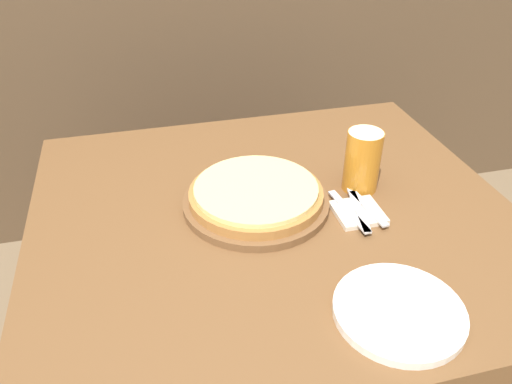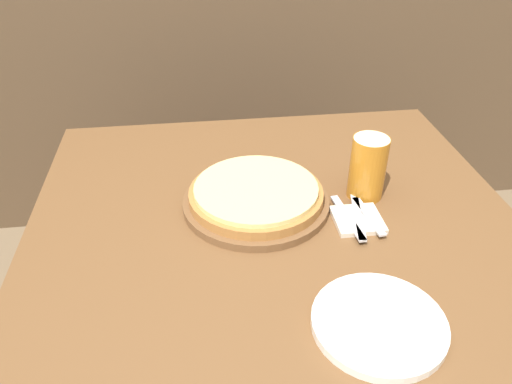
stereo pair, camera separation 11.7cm
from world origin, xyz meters
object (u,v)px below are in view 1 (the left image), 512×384
Objects in this scene: spoon at (368,208)px; beer_glass at (363,159)px; dinner_knife at (359,210)px; dinner_plate at (399,311)px; fork at (349,211)px; pizza_on_board at (256,197)px.

beer_glass is at bearing 77.17° from spoon.
dinner_plate is at bearing -100.21° from dinner_knife.
fork is (0.03, 0.31, 0.01)m from dinner_plate.
fork is 1.17× the size of spoon.
beer_glass reaches higher than dinner_plate.
beer_glass is (0.28, 0.01, 0.06)m from pizza_on_board.
dinner_plate is (-0.11, -0.42, -0.08)m from beer_glass.
dinner_knife is at bearing -0.00° from fork.
spoon is at bearing -0.00° from fork.
dinner_knife is 1.17× the size of spoon.
pizza_on_board is at bearing 157.29° from dinner_knife.
beer_glass reaches higher than pizza_on_board.
pizza_on_board reaches higher than fork.
pizza_on_board is 0.27m from spoon.
pizza_on_board is 2.34× the size of spoon.
spoon is (0.25, -0.10, -0.01)m from pizza_on_board.
beer_glass is 0.15m from fork.
beer_glass reaches higher than spoon.
beer_glass is 0.44m from dinner_plate.
beer_glass is 0.90× the size of dinner_knife.
dinner_knife is at bearing -114.76° from beer_glass.
beer_glass is 0.13m from spoon.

